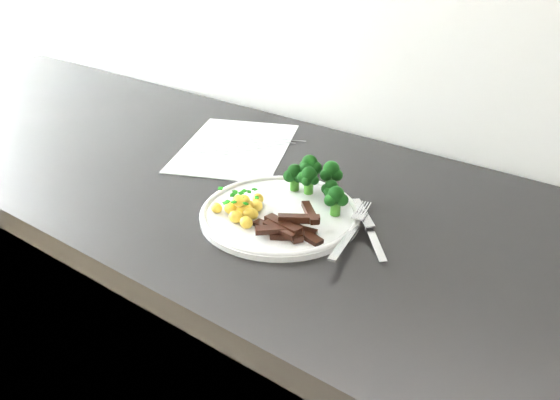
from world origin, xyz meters
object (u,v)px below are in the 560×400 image
object	(u,v)px
plate	(280,213)
broccoli	(318,178)
potatoes	(243,209)
knife	(372,236)
recipe_paper	(236,147)
beef_strips	(290,227)
fork	(350,233)

from	to	relation	value
plate	broccoli	bearing A→B (deg)	75.00
potatoes	knife	world-z (taller)	potatoes
recipe_paper	broccoli	size ratio (longest dim) A/B	2.59
plate	beef_strips	size ratio (longest dim) A/B	2.20
beef_strips	broccoli	bearing A→B (deg)	103.37
recipe_paper	fork	xyz separation A→B (m)	(0.36, -0.17, 0.02)
plate	broccoli	size ratio (longest dim) A/B	1.88
broccoli	fork	xyz separation A→B (m)	(0.10, -0.07, -0.03)
broccoli	potatoes	xyz separation A→B (m)	(-0.06, -0.11, -0.02)
plate	potatoes	bearing A→B (deg)	-133.29
recipe_paper	beef_strips	size ratio (longest dim) A/B	3.04
potatoes	fork	world-z (taller)	potatoes
recipe_paper	broccoli	xyz separation A→B (m)	(0.25, -0.09, 0.04)
recipe_paper	beef_strips	bearing A→B (deg)	-36.53
potatoes	beef_strips	world-z (taller)	potatoes
knife	fork	bearing A→B (deg)	-131.97
broccoli	potatoes	bearing A→B (deg)	-116.96
knife	recipe_paper	bearing A→B (deg)	159.36
recipe_paper	knife	xyz separation A→B (m)	(0.38, -0.14, 0.01)
broccoli	beef_strips	distance (m)	0.12
fork	plate	bearing A→B (deg)	179.55
plate	fork	distance (m)	0.12
recipe_paper	fork	size ratio (longest dim) A/B	1.98
broccoli	potatoes	size ratio (longest dim) A/B	1.47
broccoli	knife	xyz separation A→B (m)	(0.13, -0.05, -0.03)
plate	potatoes	size ratio (longest dim) A/B	2.76
potatoes	fork	xyz separation A→B (m)	(0.16, 0.04, -0.00)
plate	beef_strips	world-z (taller)	beef_strips
broccoli	potatoes	world-z (taller)	broccoli
recipe_paper	knife	bearing A→B (deg)	-20.64
fork	knife	size ratio (longest dim) A/B	1.28
fork	knife	world-z (taller)	fork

